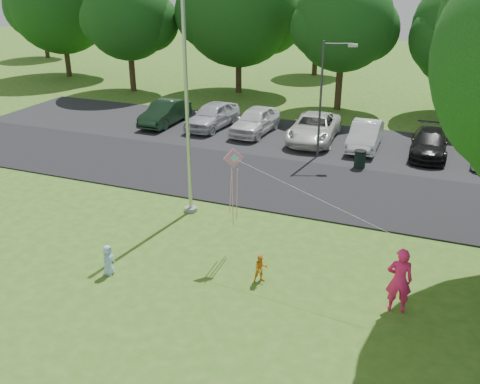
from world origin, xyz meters
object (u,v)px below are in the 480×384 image
at_px(kite, 236,172).
at_px(trash_can, 360,160).
at_px(child_blue, 108,260).
at_px(flagpole, 187,107).
at_px(child_yellow, 261,268).
at_px(woman, 399,280).
at_px(street_lamp, 326,90).

bearing_deg(kite, trash_can, 42.82).
bearing_deg(trash_can, child_blue, -114.46).
relative_size(flagpole, trash_can, 11.17).
xyz_separation_m(child_yellow, child_blue, (-4.54, -1.34, 0.04)).
relative_size(woman, child_blue, 1.96).
bearing_deg(flagpole, trash_can, 53.66).
xyz_separation_m(child_blue, kite, (3.23, 2.61, 2.45)).
relative_size(trash_can, child_blue, 0.90).
height_order(child_blue, kite, kite).
bearing_deg(child_blue, trash_can, -26.02).
relative_size(street_lamp, child_yellow, 6.20).
height_order(trash_can, child_yellow, child_yellow).
bearing_deg(street_lamp, child_yellow, -104.69).
xyz_separation_m(flagpole, child_yellow, (4.24, -3.75, -3.71)).
height_order(trash_can, child_blue, child_blue).
bearing_deg(child_blue, child_yellow, -75.12).
height_order(trash_can, kite, kite).
xyz_separation_m(street_lamp, child_blue, (-3.56, -13.17, -2.92)).
xyz_separation_m(child_yellow, kite, (-1.31, 1.27, 2.49)).
distance_m(trash_can, kite, 10.26).
xyz_separation_m(trash_can, woman, (2.96, -10.91, 0.52)).
distance_m(woman, kite, 5.80).
bearing_deg(trash_can, kite, -103.71).
bearing_deg(child_yellow, kite, 100.73).
xyz_separation_m(street_lamp, kite, (-0.33, -10.56, -0.47)).
bearing_deg(kite, child_blue, -174.55).
height_order(flagpole, street_lamp, flagpole).
xyz_separation_m(trash_can, child_yellow, (-1.05, -10.94, 0.01)).
height_order(flagpole, child_yellow, flagpole).
relative_size(child_yellow, child_blue, 0.93).
bearing_deg(street_lamp, trash_can, -43.03).
distance_m(street_lamp, child_yellow, 12.23).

